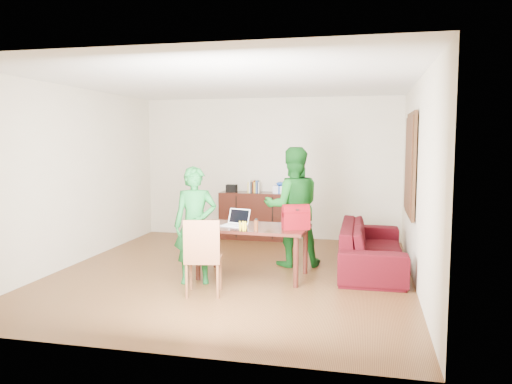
% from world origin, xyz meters
% --- Properties ---
extents(room, '(5.20, 5.70, 2.90)m').
position_xyz_m(room, '(0.01, 0.13, 1.31)').
color(room, '#432310').
rests_on(room, ground).
extents(table, '(1.56, 0.93, 0.71)m').
position_xyz_m(table, '(0.33, -0.10, 0.62)').
color(table, black).
rests_on(table, ground).
extents(chair, '(0.51, 0.49, 0.96)m').
position_xyz_m(chair, '(-0.08, -1.02, 0.28)').
color(chair, brown).
rests_on(chair, ground).
extents(person_near, '(0.65, 0.52, 1.56)m').
position_xyz_m(person_near, '(-0.35, -0.55, 0.78)').
color(person_near, '#156024').
rests_on(person_near, ground).
extents(person_far, '(1.03, 0.90, 1.80)m').
position_xyz_m(person_far, '(0.77, 0.66, 0.90)').
color(person_far, '#145C1A').
rests_on(person_far, ground).
extents(laptop, '(0.37, 0.30, 0.23)m').
position_xyz_m(laptop, '(0.07, -0.14, 0.75)').
color(laptop, white).
rests_on(laptop, table).
extents(bananas, '(0.17, 0.13, 0.05)m').
position_xyz_m(bananas, '(0.29, -0.51, 0.74)').
color(bananas, gold).
rests_on(bananas, table).
extents(bottle, '(0.06, 0.06, 0.17)m').
position_xyz_m(bottle, '(0.45, -0.44, 0.79)').
color(bottle, '#552913').
rests_on(bottle, table).
extents(red_bag, '(0.40, 0.31, 0.26)m').
position_xyz_m(red_bag, '(0.94, -0.16, 0.84)').
color(red_bag, maroon).
rests_on(red_bag, table).
extents(sofa, '(0.92, 2.30, 0.67)m').
position_xyz_m(sofa, '(1.95, 0.71, 0.33)').
color(sofa, '#3D0811').
rests_on(sofa, ground).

